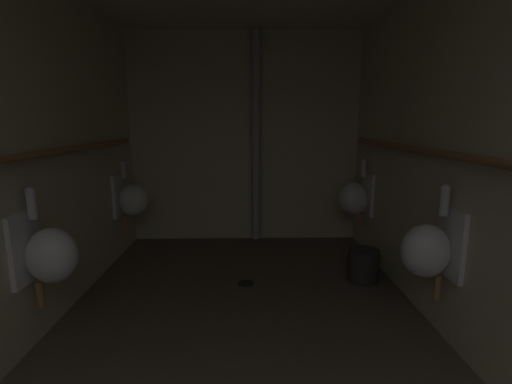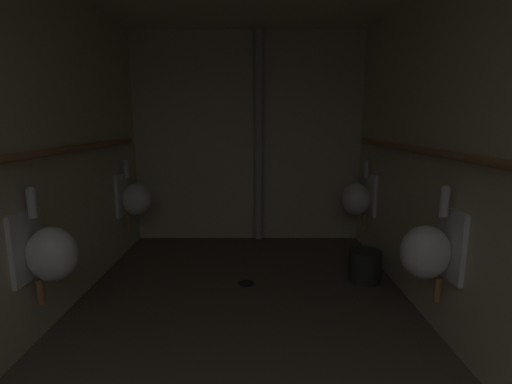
% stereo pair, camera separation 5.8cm
% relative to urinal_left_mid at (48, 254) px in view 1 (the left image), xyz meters
% --- Properties ---
extents(floor, '(2.76, 4.45, 0.08)m').
position_rel_urinal_left_mid_xyz_m(floor, '(1.17, 0.01, -0.65)').
color(floor, brown).
rests_on(floor, ground).
extents(wall_left, '(0.06, 4.45, 2.40)m').
position_rel_urinal_left_mid_xyz_m(wall_left, '(-0.18, 0.01, 0.59)').
color(wall_left, beige).
rests_on(wall_left, ground).
extents(wall_right, '(0.06, 4.45, 2.40)m').
position_rel_urinal_left_mid_xyz_m(wall_right, '(2.53, 0.01, 0.59)').
color(wall_right, beige).
rests_on(wall_right, ground).
extents(wall_back, '(2.76, 0.06, 2.40)m').
position_rel_urinal_left_mid_xyz_m(wall_back, '(1.17, 2.21, 0.59)').
color(wall_back, beige).
rests_on(wall_back, ground).
extents(urinal_left_mid, '(0.32, 0.30, 0.76)m').
position_rel_urinal_left_mid_xyz_m(urinal_left_mid, '(0.00, 0.00, 0.00)').
color(urinal_left_mid, white).
extents(urinal_left_far, '(0.32, 0.30, 0.76)m').
position_rel_urinal_left_mid_xyz_m(urinal_left_far, '(0.00, 1.63, 0.00)').
color(urinal_left_far, white).
extents(urinal_right_mid, '(0.32, 0.30, 0.76)m').
position_rel_urinal_left_mid_xyz_m(urinal_right_mid, '(2.35, 0.03, 0.00)').
color(urinal_right_mid, white).
extents(urinal_right_far, '(0.32, 0.30, 0.76)m').
position_rel_urinal_left_mid_xyz_m(urinal_right_far, '(2.35, 1.65, 0.00)').
color(urinal_right_far, white).
extents(supply_pipe_left, '(0.06, 3.71, 0.06)m').
position_rel_urinal_left_mid_xyz_m(supply_pipe_left, '(-0.09, 0.01, 0.59)').
color(supply_pipe_left, '#9E7042').
extents(supply_pipe_right, '(0.06, 3.69, 0.06)m').
position_rel_urinal_left_mid_xyz_m(supply_pipe_right, '(2.44, 0.03, 0.59)').
color(supply_pipe_right, '#9E7042').
extents(standpipe_back_wall, '(0.10, 0.10, 2.35)m').
position_rel_urinal_left_mid_xyz_m(standpipe_back_wall, '(1.30, 2.10, 0.59)').
color(standpipe_back_wall, '#B2B2B2').
rests_on(standpipe_back_wall, ground).
extents(floor_drain, '(0.14, 0.14, 0.01)m').
position_rel_urinal_left_mid_xyz_m(floor_drain, '(1.19, 0.88, -0.61)').
color(floor_drain, black).
rests_on(floor_drain, ground).
extents(waste_bin, '(0.28, 0.28, 0.28)m').
position_rel_urinal_left_mid_xyz_m(waste_bin, '(2.24, 0.94, -0.47)').
color(waste_bin, '#2D2D2D').
rests_on(waste_bin, ground).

